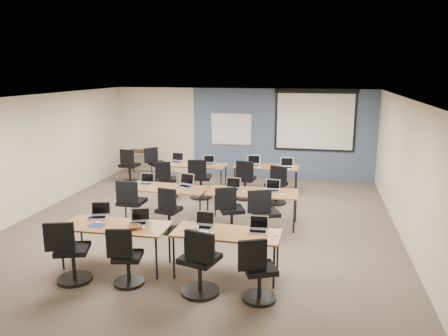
% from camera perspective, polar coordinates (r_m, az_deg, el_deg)
% --- Properties ---
extents(floor, '(8.00, 9.00, 0.02)m').
position_cam_1_polar(floor, '(9.51, -2.53, -7.25)').
color(floor, '#6B6354').
rests_on(floor, ground).
extents(ceiling, '(8.00, 9.00, 0.02)m').
position_cam_1_polar(ceiling, '(8.95, -2.71, 9.21)').
color(ceiling, white).
rests_on(ceiling, ground).
extents(wall_back, '(8.00, 0.04, 2.70)m').
position_cam_1_polar(wall_back, '(13.47, 2.29, 4.63)').
color(wall_back, beige).
rests_on(wall_back, ground).
extents(wall_front, '(8.00, 0.04, 2.70)m').
position_cam_1_polar(wall_front, '(5.10, -15.82, -9.65)').
color(wall_front, beige).
rests_on(wall_front, ground).
extents(wall_left, '(0.04, 9.00, 2.70)m').
position_cam_1_polar(wall_left, '(10.85, -23.50, 1.60)').
color(wall_left, beige).
rests_on(wall_left, ground).
extents(wall_right, '(0.04, 9.00, 2.70)m').
position_cam_1_polar(wall_right, '(9.00, 22.82, -0.45)').
color(wall_right, beige).
rests_on(wall_right, ground).
extents(blue_accent_panel, '(5.50, 0.04, 2.70)m').
position_cam_1_polar(blue_accent_panel, '(13.28, 7.60, 4.42)').
color(blue_accent_panel, '#3D5977').
rests_on(blue_accent_panel, wall_back).
extents(whiteboard, '(1.28, 0.03, 0.98)m').
position_cam_1_polar(whiteboard, '(13.44, 0.97, 5.05)').
color(whiteboard, silver).
rests_on(whiteboard, wall_back).
extents(projector_screen, '(2.40, 0.10, 1.82)m').
position_cam_1_polar(projector_screen, '(13.11, 11.81, 6.51)').
color(projector_screen, black).
rests_on(projector_screen, wall_back).
extents(training_table_front_left, '(1.77, 0.74, 0.73)m').
position_cam_1_polar(training_table_front_left, '(7.53, -13.98, -7.57)').
color(training_table_front_left, olive).
rests_on(training_table_front_left, floor).
extents(training_table_front_right, '(1.70, 0.71, 0.73)m').
position_cam_1_polar(training_table_front_right, '(7.01, 0.35, -8.74)').
color(training_table_front_right, brown).
rests_on(training_table_front_right, floor).
extents(training_table_mid_left, '(1.80, 0.75, 0.73)m').
position_cam_1_polar(training_table_mid_left, '(9.65, -7.50, -2.78)').
color(training_table_mid_left, olive).
rests_on(training_table_mid_left, floor).
extents(training_table_mid_right, '(1.92, 0.80, 0.73)m').
position_cam_1_polar(training_table_mid_right, '(9.26, 3.76, -3.34)').
color(training_table_mid_right, '#8D613D').
rests_on(training_table_mid_right, floor).
extents(training_table_back_left, '(1.74, 0.72, 0.73)m').
position_cam_1_polar(training_table_back_left, '(11.89, -3.88, 0.25)').
color(training_table_back_left, brown).
rests_on(training_table_back_left, floor).
extents(training_table_back_right, '(1.72, 0.72, 0.73)m').
position_cam_1_polar(training_table_back_right, '(11.71, 5.53, 0.03)').
color(training_table_back_right, olive).
rests_on(training_table_back_right, floor).
extents(laptop_0, '(0.34, 0.29, 0.26)m').
position_cam_1_polar(laptop_0, '(7.95, -16.04, -5.76)').
color(laptop_0, '#B3B3B3').
rests_on(laptop_0, training_table_front_left).
extents(mouse_0, '(0.08, 0.11, 0.04)m').
position_cam_1_polar(mouse_0, '(7.68, -16.19, -6.83)').
color(mouse_0, white).
rests_on(mouse_0, training_table_front_left).
extents(task_chair_0, '(0.57, 0.55, 1.02)m').
position_cam_1_polar(task_chair_0, '(7.28, -19.45, -10.85)').
color(task_chair_0, black).
rests_on(task_chair_0, floor).
extents(laptop_1, '(0.32, 0.27, 0.24)m').
position_cam_1_polar(laptop_1, '(7.49, -11.05, -6.67)').
color(laptop_1, '#A4A4A9').
rests_on(laptop_1, training_table_front_left).
extents(mouse_1, '(0.06, 0.09, 0.03)m').
position_cam_1_polar(mouse_1, '(7.29, -10.49, -7.60)').
color(mouse_1, white).
rests_on(mouse_1, training_table_front_left).
extents(task_chair_1, '(0.47, 0.47, 0.96)m').
position_cam_1_polar(task_chair_1, '(6.96, -12.68, -11.82)').
color(task_chair_1, black).
rests_on(task_chair_1, floor).
extents(laptop_2, '(0.32, 0.27, 0.25)m').
position_cam_1_polar(laptop_2, '(7.19, -2.65, -7.26)').
color(laptop_2, '#B8B8C0').
rests_on(laptop_2, training_table_front_right).
extents(mouse_2, '(0.07, 0.10, 0.03)m').
position_cam_1_polar(mouse_2, '(6.93, -1.58, -8.47)').
color(mouse_2, white).
rests_on(mouse_2, training_table_front_right).
extents(task_chair_2, '(0.58, 0.58, 1.05)m').
position_cam_1_polar(task_chair_2, '(6.53, -3.17, -12.81)').
color(task_chair_2, black).
rests_on(task_chair_2, floor).
extents(laptop_3, '(0.31, 0.26, 0.24)m').
position_cam_1_polar(laptop_3, '(7.03, 4.50, -7.77)').
color(laptop_3, '#A2A2AB').
rests_on(laptop_3, training_table_front_right).
extents(mouse_3, '(0.09, 0.11, 0.03)m').
position_cam_1_polar(mouse_3, '(6.91, 6.76, -8.63)').
color(mouse_3, white).
rests_on(mouse_3, training_table_front_right).
extents(task_chair_3, '(0.53, 0.50, 0.98)m').
position_cam_1_polar(task_chair_3, '(6.39, 4.42, -13.76)').
color(task_chair_3, black).
rests_on(task_chair_3, floor).
extents(laptop_4, '(0.31, 0.27, 0.24)m').
position_cam_1_polar(laptop_4, '(9.97, -10.14, -1.74)').
color(laptop_4, '#B4B4B4').
rests_on(laptop_4, training_table_mid_left).
extents(mouse_4, '(0.06, 0.09, 0.03)m').
position_cam_1_polar(mouse_4, '(9.72, -9.54, -2.39)').
color(mouse_4, white).
rests_on(mouse_4, training_table_mid_left).
extents(task_chair_4, '(0.57, 0.57, 1.05)m').
position_cam_1_polar(task_chair_4, '(9.34, -12.03, -5.08)').
color(task_chair_4, black).
rests_on(task_chair_4, floor).
extents(laptop_5, '(0.36, 0.30, 0.27)m').
position_cam_1_polar(laptop_5, '(9.68, -5.00, -1.99)').
color(laptop_5, silver).
rests_on(laptop_5, training_table_mid_left).
extents(mouse_5, '(0.08, 0.11, 0.03)m').
position_cam_1_polar(mouse_5, '(9.53, -4.48, -2.55)').
color(mouse_5, white).
rests_on(mouse_5, training_table_mid_left).
extents(task_chair_5, '(0.48, 0.48, 0.97)m').
position_cam_1_polar(task_chair_5, '(8.94, -7.24, -5.96)').
color(task_chair_5, black).
rests_on(task_chair_5, floor).
extents(laptop_6, '(0.32, 0.27, 0.24)m').
position_cam_1_polar(laptop_6, '(9.37, 1.14, -2.46)').
color(laptop_6, silver).
rests_on(laptop_6, training_table_mid_right).
extents(mouse_6, '(0.08, 0.11, 0.04)m').
position_cam_1_polar(mouse_6, '(9.16, 2.57, -3.14)').
color(mouse_6, white).
rests_on(mouse_6, training_table_mid_right).
extents(task_chair_6, '(0.55, 0.52, 1.00)m').
position_cam_1_polar(task_chair_6, '(8.80, 0.82, -6.06)').
color(task_chair_6, black).
rests_on(task_chair_6, floor).
extents(laptop_7, '(0.31, 0.26, 0.23)m').
position_cam_1_polar(laptop_7, '(9.33, 6.36, -2.63)').
color(laptop_7, '#A7A7A8').
rests_on(laptop_7, training_table_mid_right).
extents(mouse_7, '(0.08, 0.10, 0.03)m').
position_cam_1_polar(mouse_7, '(9.05, 7.57, -3.45)').
color(mouse_7, white).
rests_on(mouse_7, training_table_mid_right).
extents(task_chair_7, '(0.60, 0.56, 1.04)m').
position_cam_1_polar(task_chair_7, '(8.55, 5.20, -6.57)').
color(task_chair_7, black).
rests_on(task_chair_7, floor).
extents(laptop_8, '(0.34, 0.29, 0.26)m').
position_cam_1_polar(laptop_8, '(12.21, -6.19, 1.08)').
color(laptop_8, silver).
rests_on(laptop_8, training_table_back_left).
extents(mouse_8, '(0.08, 0.10, 0.03)m').
position_cam_1_polar(mouse_8, '(11.94, -5.16, 0.57)').
color(mouse_8, white).
rests_on(mouse_8, training_table_back_left).
extents(task_chair_8, '(0.50, 0.48, 0.97)m').
position_cam_1_polar(task_chair_8, '(11.38, -7.47, -1.88)').
color(task_chair_8, black).
rests_on(task_chair_8, floor).
extents(laptop_9, '(0.30, 0.26, 0.23)m').
position_cam_1_polar(laptop_9, '(11.89, -2.06, 0.80)').
color(laptop_9, '#B5B5B5').
rests_on(laptop_9, training_table_back_left).
extents(mouse_9, '(0.07, 0.10, 0.03)m').
position_cam_1_polar(mouse_9, '(11.75, -0.92, 0.42)').
color(mouse_9, white).
rests_on(mouse_9, training_table_back_left).
extents(task_chair_9, '(0.57, 0.57, 1.05)m').
position_cam_1_polar(task_chair_9, '(11.20, -3.16, -1.83)').
color(task_chair_9, black).
rests_on(task_chair_9, floor).
extents(laptop_10, '(0.35, 0.29, 0.26)m').
position_cam_1_polar(laptop_10, '(11.76, 3.85, 0.67)').
color(laptop_10, silver).
rests_on(laptop_10, training_table_back_right).
extents(mouse_10, '(0.08, 0.11, 0.04)m').
position_cam_1_polar(mouse_10, '(11.48, 4.64, 0.09)').
color(mouse_10, white).
rests_on(mouse_10, training_table_back_right).
extents(task_chair_10, '(0.55, 0.55, 1.03)m').
position_cam_1_polar(task_chair_10, '(11.12, 2.74, -1.97)').
color(task_chair_10, black).
rests_on(task_chair_10, floor).
extents(laptop_11, '(0.34, 0.29, 0.26)m').
position_cam_1_polar(laptop_11, '(11.56, 8.18, 0.35)').
color(laptop_11, silver).
rests_on(laptop_11, training_table_back_right).
extents(mouse_11, '(0.07, 0.10, 0.03)m').
position_cam_1_polar(mouse_11, '(11.36, 8.54, -0.15)').
color(mouse_11, white).
rests_on(mouse_11, training_table_back_right).
extents(task_chair_11, '(0.53, 0.51, 0.99)m').
position_cam_1_polar(task_chair_11, '(10.79, 6.89, -2.61)').
color(task_chair_11, black).
rests_on(task_chair_11, floor).
extents(blue_mousepad, '(0.26, 0.22, 0.01)m').
position_cam_1_polar(blue_mousepad, '(7.58, -16.26, -7.19)').
color(blue_mousepad, navy).
rests_on(blue_mousepad, training_table_front_left).
extents(snack_bowl, '(0.29, 0.29, 0.05)m').
position_cam_1_polar(snack_bowl, '(7.28, -11.68, -7.55)').
color(snack_bowl, olive).
rests_on(snack_bowl, training_table_front_left).
extents(snack_plate, '(0.20, 0.20, 0.01)m').
position_cam_1_polar(snack_plate, '(6.98, -2.76, -8.38)').
color(snack_plate, white).
rests_on(snack_plate, training_table_front_right).
extents(coffee_cup, '(0.08, 0.08, 0.06)m').
position_cam_1_polar(coffee_cup, '(7.03, -3.62, -7.90)').
color(coffee_cup, silver).
rests_on(coffee_cup, snack_plate).
extents(utility_table, '(0.90, 0.50, 0.75)m').
position_cam_1_polar(utility_table, '(14.01, -10.67, 1.85)').
color(utility_table, black).
rests_on(utility_table, floor).
extents(spare_chair_a, '(0.62, 0.52, 1.00)m').
position_cam_1_polar(spare_chair_a, '(13.20, -8.82, 0.19)').
color(spare_chair_a, black).
rests_on(spare_chair_a, floor).
extents(spare_chair_b, '(0.54, 0.54, 1.02)m').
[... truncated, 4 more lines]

